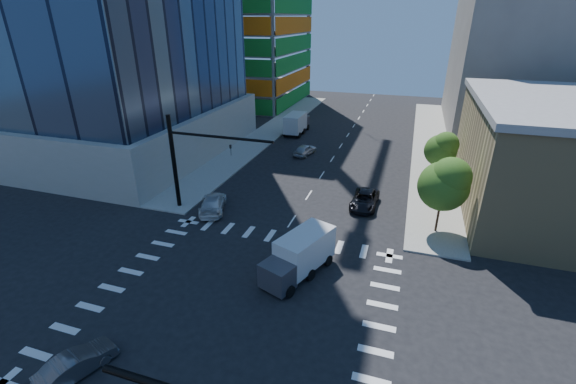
% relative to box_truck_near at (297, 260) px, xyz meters
% --- Properties ---
extents(ground, '(160.00, 160.00, 0.00)m').
position_rel_box_truck_near_xyz_m(ground, '(-2.77, -4.37, -1.33)').
color(ground, black).
rests_on(ground, ground).
extents(road_markings, '(20.00, 20.00, 0.01)m').
position_rel_box_truck_near_xyz_m(road_markings, '(-2.77, -4.37, -1.33)').
color(road_markings, silver).
rests_on(road_markings, ground).
extents(sidewalk_ne, '(5.00, 60.00, 0.15)m').
position_rel_box_truck_near_xyz_m(sidewalk_ne, '(9.73, 35.63, -1.26)').
color(sidewalk_ne, gray).
rests_on(sidewalk_ne, ground).
extents(sidewalk_nw, '(5.00, 60.00, 0.15)m').
position_rel_box_truck_near_xyz_m(sidewalk_nw, '(-15.27, 35.63, -1.26)').
color(sidewalk_nw, gray).
rests_on(sidewalk_nw, ground).
extents(bg_building_ne, '(24.00, 30.00, 28.00)m').
position_rel_box_truck_near_xyz_m(bg_building_ne, '(24.23, 50.63, 12.67)').
color(bg_building_ne, slate).
rests_on(bg_building_ne, ground).
extents(signal_mast_nw, '(10.20, 0.40, 9.00)m').
position_rel_box_truck_near_xyz_m(signal_mast_nw, '(-12.77, 7.13, 4.16)').
color(signal_mast_nw, black).
rests_on(signal_mast_nw, sidewalk_nw).
extents(tree_south, '(4.16, 4.16, 6.82)m').
position_rel_box_truck_near_xyz_m(tree_south, '(9.86, 9.53, 3.35)').
color(tree_south, '#382316').
rests_on(tree_south, sidewalk_ne).
extents(tree_north, '(3.54, 3.52, 5.78)m').
position_rel_box_truck_near_xyz_m(tree_north, '(10.16, 21.53, 2.65)').
color(tree_north, '#382316').
rests_on(tree_north, sidewalk_ne).
extents(car_nb_far, '(2.53, 5.27, 1.45)m').
position_rel_box_truck_near_xyz_m(car_nb_far, '(3.14, 12.80, -0.61)').
color(car_nb_far, black).
rests_on(car_nb_far, ground).
extents(car_sb_near, '(3.91, 5.80, 1.56)m').
position_rel_box_truck_near_xyz_m(car_sb_near, '(-10.66, 7.40, -0.55)').
color(car_sb_near, silver).
rests_on(car_sb_near, ground).
extents(car_sb_mid, '(2.61, 4.56, 1.46)m').
position_rel_box_truck_near_xyz_m(car_sb_mid, '(-6.68, 26.16, -0.60)').
color(car_sb_mid, silver).
rests_on(car_sb_mid, ground).
extents(car_sb_cross, '(2.67, 4.20, 1.31)m').
position_rel_box_truck_near_xyz_m(car_sb_cross, '(-8.49, -11.62, -0.68)').
color(car_sb_cross, '#4D4D52').
rests_on(car_sb_cross, ground).
extents(box_truck_near, '(4.34, 6.24, 3.01)m').
position_rel_box_truck_near_xyz_m(box_truck_near, '(0.00, 0.00, 0.00)').
color(box_truck_near, black).
rests_on(box_truck_near, ground).
extents(box_truck_far, '(2.71, 6.25, 3.27)m').
position_rel_box_truck_near_xyz_m(box_truck_far, '(-10.84, 36.24, 0.11)').
color(box_truck_far, black).
rests_on(box_truck_far, ground).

